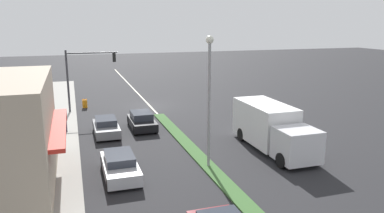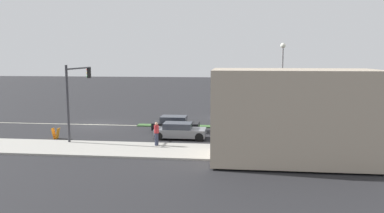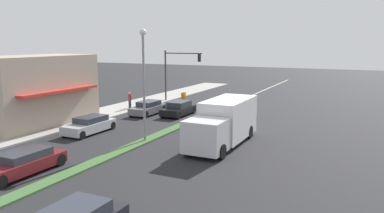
# 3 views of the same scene
# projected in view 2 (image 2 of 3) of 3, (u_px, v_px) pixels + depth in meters

# --- Properties ---
(ground_plane) EXTENTS (160.00, 160.00, 0.00)m
(ground_plane) POSITION_uv_depth(u_px,v_px,m) (293.00, 129.00, 32.89)
(ground_plane) COLOR #232326
(sidewalk_right) EXTENTS (4.00, 73.00, 0.12)m
(sidewalk_right) POSITION_uv_depth(u_px,v_px,m) (323.00, 155.00, 23.97)
(sidewalk_right) COLOR #9E9B93
(sidewalk_right) RESTS_ON ground
(lane_marking_center) EXTENTS (0.16, 60.00, 0.01)m
(lane_marking_center) POSITION_uv_depth(u_px,v_px,m) (96.00, 125.00, 34.89)
(lane_marking_center) COLOR beige
(lane_marking_center) RESTS_ON ground
(building_corner_store) EXTENTS (5.34, 9.57, 5.46)m
(building_corner_store) POSITION_uv_depth(u_px,v_px,m) (293.00, 115.00, 22.25)
(building_corner_store) COLOR tan
(building_corner_store) RESTS_ON sidewalk_right
(traffic_signal_main) EXTENTS (4.59, 0.34, 5.60)m
(traffic_signal_main) POSITION_uv_depth(u_px,v_px,m) (75.00, 89.00, 28.25)
(traffic_signal_main) COLOR #333338
(traffic_signal_main) RESTS_ON sidewalk_right
(street_lamp) EXTENTS (0.44, 0.44, 7.37)m
(street_lamp) POSITION_uv_depth(u_px,v_px,m) (282.00, 74.00, 32.38)
(street_lamp) COLOR gray
(street_lamp) RESTS_ON median_strip
(pedestrian) EXTENTS (0.34, 0.34, 1.66)m
(pedestrian) POSITION_uv_depth(u_px,v_px,m) (157.00, 133.00, 26.18)
(pedestrian) COLOR #282D42
(pedestrian) RESTS_ON sidewalk_right
(warning_aframe_sign) EXTENTS (0.45, 0.53, 0.84)m
(warning_aframe_sign) POSITION_uv_depth(u_px,v_px,m) (56.00, 133.00, 28.87)
(warning_aframe_sign) COLOR orange
(warning_aframe_sign) RESTS_ON ground
(delivery_truck) EXTENTS (2.44, 7.50, 2.87)m
(delivery_truck) POSITION_uv_depth(u_px,v_px,m) (257.00, 105.00, 37.94)
(delivery_truck) COLOR silver
(delivery_truck) RESTS_ON ground
(sedan_silver) EXTENTS (1.78, 4.18, 1.23)m
(sedan_silver) POSITION_uv_depth(u_px,v_px,m) (285.00, 133.00, 28.05)
(sedan_silver) COLOR #B7BABF
(sedan_silver) RESTS_ON ground
(suv_grey) EXTENTS (1.74, 3.93, 1.25)m
(suv_grey) POSITION_uv_depth(u_px,v_px,m) (180.00, 131.00, 28.93)
(suv_grey) COLOR slate
(suv_grey) RESTS_ON ground
(suv_black) EXTENTS (1.79, 3.92, 1.30)m
(suv_black) POSITION_uv_depth(u_px,v_px,m) (175.00, 124.00, 31.77)
(suv_black) COLOR black
(suv_black) RESTS_ON ground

